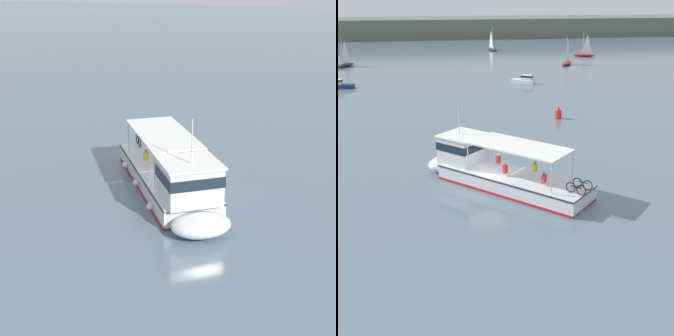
% 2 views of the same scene
% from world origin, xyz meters
% --- Properties ---
extents(ground_plane, '(400.00, 400.00, 0.00)m').
position_xyz_m(ground_plane, '(0.00, 0.00, 0.00)').
color(ground_plane, slate).
extents(ferry_main, '(11.04, 11.30, 5.32)m').
position_xyz_m(ferry_main, '(0.52, 0.34, 1.02)').
color(ferry_main, silver).
rests_on(ferry_main, ground).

